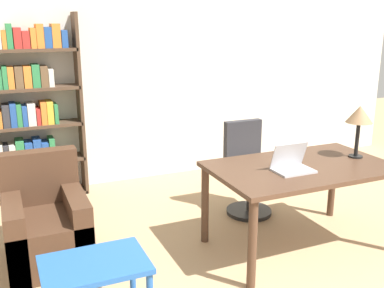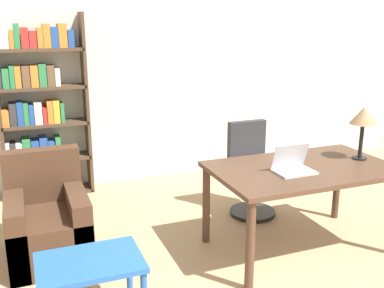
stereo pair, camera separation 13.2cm
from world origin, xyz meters
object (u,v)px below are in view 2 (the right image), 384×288
(table_lamp, at_px, (364,118))
(laptop, at_px, (293,166))
(bookshelf, at_px, (38,112))
(armchair, at_px, (48,225))
(side_table_blue, at_px, (90,271))
(desk, at_px, (303,177))
(office_chair, at_px, (251,172))

(table_lamp, bearing_deg, laptop, -173.51)
(laptop, distance_m, bookshelf, 2.97)
(armchair, height_order, bookshelf, bookshelf)
(side_table_blue, bearing_deg, bookshelf, 92.83)
(table_lamp, relative_size, bookshelf, 0.23)
(bookshelf, bearing_deg, armchair, -92.31)
(desk, relative_size, bookshelf, 0.76)
(laptop, xyz_separation_m, table_lamp, (0.78, 0.09, 0.33))
(office_chair, height_order, bookshelf, bookshelf)
(table_lamp, bearing_deg, desk, -179.27)
(side_table_blue, height_order, bookshelf, bookshelf)
(desk, distance_m, laptop, 0.24)
(laptop, bearing_deg, desk, 25.67)
(bookshelf, bearing_deg, laptop, -50.35)
(bookshelf, bearing_deg, office_chair, -33.22)
(armchair, bearing_deg, desk, -17.77)
(table_lamp, xyz_separation_m, bookshelf, (-2.67, 2.19, -0.16))
(armchair, bearing_deg, side_table_blue, -80.34)
(side_table_blue, height_order, armchair, armchair)
(table_lamp, xyz_separation_m, office_chair, (-0.64, 0.86, -0.71))
(desk, distance_m, armchair, 2.26)
(armchair, bearing_deg, laptop, -21.29)
(office_chair, xyz_separation_m, armchair, (-2.09, -0.19, -0.16))
(table_lamp, relative_size, office_chair, 0.49)
(table_lamp, height_order, office_chair, table_lamp)
(desk, xyz_separation_m, laptop, (-0.17, -0.08, 0.15))
(laptop, xyz_separation_m, bookshelf, (-1.89, 2.28, 0.17))
(side_table_blue, xyz_separation_m, armchair, (-0.19, 1.13, -0.14))
(desk, height_order, table_lamp, table_lamp)
(desk, bearing_deg, armchair, 162.23)
(laptop, bearing_deg, table_lamp, 6.49)
(side_table_blue, bearing_deg, laptop, 11.88)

